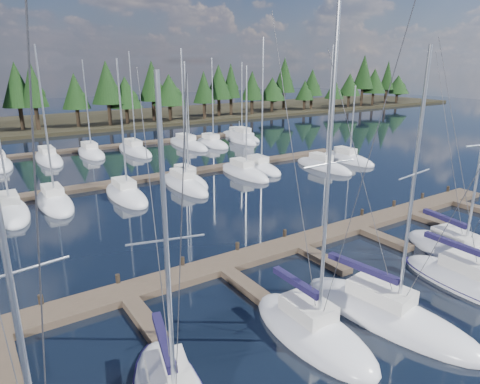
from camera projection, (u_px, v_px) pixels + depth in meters
ground at (209, 201)px, 39.21m from camera, size 260.00×260.00×0.00m
far_shore at (64, 123)px, 87.03m from camera, size 220.00×30.00×0.60m
main_dock at (300, 247)px, 29.06m from camera, size 44.00×6.13×0.90m
back_docks at (134, 160)px, 54.79m from camera, size 50.00×21.80×0.40m
front_sailboat_2 at (312, 331)px, 19.85m from camera, size 3.05×7.60×15.19m
front_sailboat_3 at (387, 314)px, 21.19m from camera, size 4.41×9.94×13.76m
front_sailboat_4 at (471, 284)px, 24.04m from camera, size 2.85×8.76×14.37m
front_sailboat_5 at (458, 253)px, 27.91m from camera, size 4.33×8.62×13.70m
back_sailboat_rows at (149, 165)px, 51.85m from camera, size 48.73×32.62×16.95m
motor_yacht_right at (242, 139)px, 67.80m from camera, size 2.97×7.88×3.87m
tree_line at (59, 90)px, 76.08m from camera, size 185.63×11.79×14.01m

